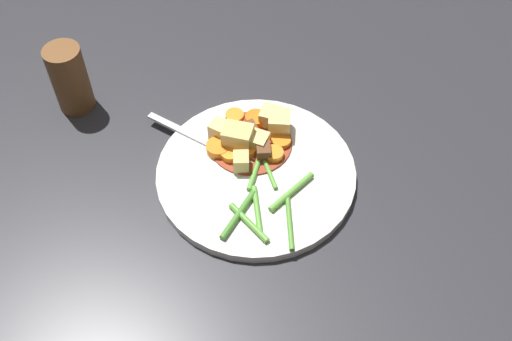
{
  "coord_description": "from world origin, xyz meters",
  "views": [
    {
      "loc": [
        -0.5,
        0.08,
        0.65
      ],
      "look_at": [
        0.0,
        0.0,
        0.01
      ],
      "focal_mm": 42.39,
      "sensor_mm": 36.0,
      "label": 1
    }
  ],
  "objects_px": {
    "carrot_slice_2": "(246,150)",
    "potato_chunk_2": "(220,131)",
    "carrot_slice_3": "(234,134)",
    "meat_chunk_1": "(263,152)",
    "potato_chunk_4": "(279,123)",
    "carrot_slice_0": "(218,148)",
    "potato_chunk_3": "(258,142)",
    "meat_chunk_0": "(251,132)",
    "carrot_slice_1": "(235,116)",
    "carrot_slice_6": "(256,119)",
    "carrot_slice_7": "(230,155)",
    "potato_chunk_5": "(270,117)",
    "fork": "(202,141)",
    "potato_chunk_1": "(238,138)",
    "potato_chunk_0": "(241,162)",
    "pepper_mill": "(70,79)",
    "carrot_slice_4": "(281,141)",
    "dinner_plate": "(256,174)",
    "carrot_slice_5": "(274,154)"
  },
  "relations": [
    {
      "from": "carrot_slice_2",
      "to": "potato_chunk_2",
      "type": "bearing_deg",
      "value": 41.97
    },
    {
      "from": "carrot_slice_3",
      "to": "meat_chunk_1",
      "type": "xyz_separation_m",
      "value": [
        -0.04,
        -0.03,
        0.01
      ]
    },
    {
      "from": "potato_chunk_4",
      "to": "carrot_slice_0",
      "type": "bearing_deg",
      "value": 104.53
    },
    {
      "from": "potato_chunk_3",
      "to": "meat_chunk_0",
      "type": "relative_size",
      "value": 1.0
    },
    {
      "from": "carrot_slice_2",
      "to": "carrot_slice_1",
      "type": "bearing_deg",
      "value": 5.42
    },
    {
      "from": "carrot_slice_6",
      "to": "carrot_slice_7",
      "type": "relative_size",
      "value": 1.17
    },
    {
      "from": "potato_chunk_5",
      "to": "fork",
      "type": "xyz_separation_m",
      "value": [
        -0.02,
        0.1,
        -0.01
      ]
    },
    {
      "from": "potato_chunk_1",
      "to": "potato_chunk_4",
      "type": "xyz_separation_m",
      "value": [
        0.02,
        -0.06,
        -0.0
      ]
    },
    {
      "from": "carrot_slice_1",
      "to": "potato_chunk_0",
      "type": "relative_size",
      "value": 1.09
    },
    {
      "from": "carrot_slice_7",
      "to": "pepper_mill",
      "type": "height_order",
      "value": "pepper_mill"
    },
    {
      "from": "carrot_slice_7",
      "to": "potato_chunk_0",
      "type": "height_order",
      "value": "potato_chunk_0"
    },
    {
      "from": "carrot_slice_1",
      "to": "carrot_slice_7",
      "type": "xyz_separation_m",
      "value": [
        -0.07,
        0.02,
        0.0
      ]
    },
    {
      "from": "potato_chunk_2",
      "to": "fork",
      "type": "bearing_deg",
      "value": 99.28
    },
    {
      "from": "carrot_slice_1",
      "to": "carrot_slice_4",
      "type": "xyz_separation_m",
      "value": [
        -0.06,
        -0.06,
        0.0
      ]
    },
    {
      "from": "potato_chunk_2",
      "to": "pepper_mill",
      "type": "relative_size",
      "value": 0.26
    },
    {
      "from": "potato_chunk_3",
      "to": "pepper_mill",
      "type": "bearing_deg",
      "value": 61.09
    },
    {
      "from": "potato_chunk_4",
      "to": "carrot_slice_3",
      "type": "bearing_deg",
      "value": 88.24
    },
    {
      "from": "dinner_plate",
      "to": "potato_chunk_1",
      "type": "height_order",
      "value": "potato_chunk_1"
    },
    {
      "from": "carrot_slice_1",
      "to": "carrot_slice_5",
      "type": "bearing_deg",
      "value": -152.44
    },
    {
      "from": "carrot_slice_0",
      "to": "potato_chunk_1",
      "type": "relative_size",
      "value": 0.84
    },
    {
      "from": "potato_chunk_5",
      "to": "carrot_slice_5",
      "type": "bearing_deg",
      "value": 174.49
    },
    {
      "from": "carrot_slice_6",
      "to": "potato_chunk_5",
      "type": "xyz_separation_m",
      "value": [
        -0.0,
        -0.02,
        0.01
      ]
    },
    {
      "from": "meat_chunk_1",
      "to": "carrot_slice_1",
      "type": "bearing_deg",
      "value": 20.04
    },
    {
      "from": "carrot_slice_4",
      "to": "potato_chunk_1",
      "type": "relative_size",
      "value": 0.7
    },
    {
      "from": "potato_chunk_0",
      "to": "fork",
      "type": "distance_m",
      "value": 0.07
    },
    {
      "from": "meat_chunk_0",
      "to": "carrot_slice_6",
      "type": "bearing_deg",
      "value": -23.86
    },
    {
      "from": "potato_chunk_3",
      "to": "carrot_slice_3",
      "type": "bearing_deg",
      "value": 47.58
    },
    {
      "from": "potato_chunk_0",
      "to": "potato_chunk_5",
      "type": "height_order",
      "value": "same"
    },
    {
      "from": "potato_chunk_2",
      "to": "fork",
      "type": "distance_m",
      "value": 0.03
    },
    {
      "from": "potato_chunk_4",
      "to": "potato_chunk_5",
      "type": "height_order",
      "value": "potato_chunk_4"
    },
    {
      "from": "carrot_slice_2",
      "to": "potato_chunk_0",
      "type": "height_order",
      "value": "potato_chunk_0"
    },
    {
      "from": "carrot_slice_4",
      "to": "fork",
      "type": "height_order",
      "value": "carrot_slice_4"
    },
    {
      "from": "carrot_slice_4",
      "to": "meat_chunk_0",
      "type": "height_order",
      "value": "meat_chunk_0"
    },
    {
      "from": "dinner_plate",
      "to": "pepper_mill",
      "type": "bearing_deg",
      "value": 53.65
    },
    {
      "from": "potato_chunk_0",
      "to": "potato_chunk_4",
      "type": "xyz_separation_m",
      "value": [
        0.06,
        -0.06,
        0.0
      ]
    },
    {
      "from": "carrot_slice_5",
      "to": "meat_chunk_1",
      "type": "bearing_deg",
      "value": 76.61
    },
    {
      "from": "carrot_slice_0",
      "to": "potato_chunk_5",
      "type": "xyz_separation_m",
      "value": [
        0.04,
        -0.08,
        0.01
      ]
    },
    {
      "from": "carrot_slice_1",
      "to": "pepper_mill",
      "type": "height_order",
      "value": "pepper_mill"
    },
    {
      "from": "carrot_slice_7",
      "to": "potato_chunk_3",
      "type": "xyz_separation_m",
      "value": [
        0.01,
        -0.04,
        0.01
      ]
    },
    {
      "from": "dinner_plate",
      "to": "potato_chunk_1",
      "type": "bearing_deg",
      "value": 21.18
    },
    {
      "from": "carrot_slice_2",
      "to": "potato_chunk_1",
      "type": "height_order",
      "value": "potato_chunk_1"
    },
    {
      "from": "carrot_slice_0",
      "to": "carrot_slice_7",
      "type": "relative_size",
      "value": 1.28
    },
    {
      "from": "potato_chunk_1",
      "to": "potato_chunk_2",
      "type": "height_order",
      "value": "potato_chunk_1"
    },
    {
      "from": "carrot_slice_0",
      "to": "carrot_slice_5",
      "type": "relative_size",
      "value": 1.27
    },
    {
      "from": "carrot_slice_2",
      "to": "potato_chunk_2",
      "type": "relative_size",
      "value": 1.02
    },
    {
      "from": "carrot_slice_7",
      "to": "potato_chunk_2",
      "type": "relative_size",
      "value": 0.96
    },
    {
      "from": "fork",
      "to": "meat_chunk_1",
      "type": "bearing_deg",
      "value": -117.21
    },
    {
      "from": "carrot_slice_7",
      "to": "potato_chunk_3",
      "type": "relative_size",
      "value": 0.97
    },
    {
      "from": "dinner_plate",
      "to": "potato_chunk_4",
      "type": "height_order",
      "value": "potato_chunk_4"
    },
    {
      "from": "carrot_slice_1",
      "to": "potato_chunk_1",
      "type": "distance_m",
      "value": 0.06
    }
  ]
}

